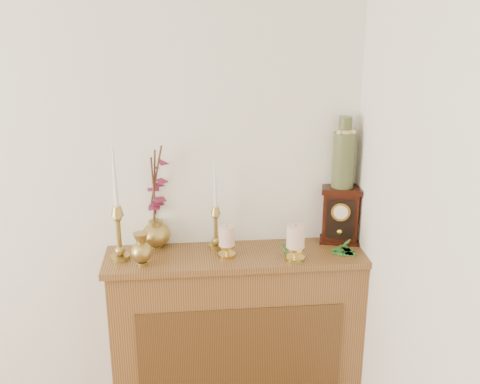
{
  "coord_description": "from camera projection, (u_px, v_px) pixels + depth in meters",
  "views": [
    {
      "loc": [
        1.17,
        -0.31,
        2.02
      ],
      "look_at": [
        1.41,
        2.05,
        1.25
      ],
      "focal_mm": 42.0,
      "sensor_mm": 36.0,
      "label": 1
    }
  ],
  "objects": [
    {
      "name": "console_shelf",
      "position": [
        237.0,
        344.0,
        2.79
      ],
      "size": [
        1.24,
        0.34,
        0.93
      ],
      "color": "brown",
      "rests_on": "ground"
    },
    {
      "name": "candlestick_left",
      "position": [
        118.0,
        224.0,
        2.52
      ],
      "size": [
        0.09,
        0.09,
        0.53
      ],
      "rotation": [
        0.0,
        0.0,
        -0.28
      ],
      "color": "#B19547",
      "rests_on": "console_shelf"
    },
    {
      "name": "candlestick_center",
      "position": [
        216.0,
        221.0,
        2.66
      ],
      "size": [
        0.07,
        0.07,
        0.43
      ],
      "rotation": [
        0.0,
        0.0,
        -0.15
      ],
      "color": "#B19547",
      "rests_on": "console_shelf"
    },
    {
      "name": "bud_vase",
      "position": [
        141.0,
        250.0,
        2.49
      ],
      "size": [
        0.1,
        0.1,
        0.15
      ],
      "rotation": [
        0.0,
        0.0,
        0.39
      ],
      "color": "#B19547",
      "rests_on": "console_shelf"
    },
    {
      "name": "ginger_jar",
      "position": [
        157.0,
        200.0,
        2.67
      ],
      "size": [
        0.21,
        0.22,
        0.51
      ],
      "rotation": [
        0.0,
        0.0,
        0.29
      ],
      "color": "#B19547",
      "rests_on": "console_shelf"
    },
    {
      "name": "pillar_candle_left",
      "position": [
        227.0,
        240.0,
        2.58
      ],
      "size": [
        0.08,
        0.08,
        0.16
      ],
      "rotation": [
        0.0,
        0.0,
        -0.25
      ],
      "color": "gold",
      "rests_on": "console_shelf"
    },
    {
      "name": "pillar_candle_right",
      "position": [
        295.0,
        241.0,
        2.54
      ],
      "size": [
        0.09,
        0.09,
        0.18
      ],
      "rotation": [
        0.0,
        0.0,
        -0.13
      ],
      "color": "gold",
      "rests_on": "console_shelf"
    },
    {
      "name": "ivy_garland",
      "position": [
        309.0,
        253.0,
        2.61
      ],
      "size": [
        0.43,
        0.19,
        0.07
      ],
      "rotation": [
        0.0,
        0.0,
        0.42
      ],
      "color": "#2B702A",
      "rests_on": "console_shelf"
    },
    {
      "name": "mantel_clock",
      "position": [
        340.0,
        215.0,
        2.74
      ],
      "size": [
        0.22,
        0.18,
        0.28
      ],
      "rotation": [
        0.0,
        0.0,
        -0.26
      ],
      "color": "black",
      "rests_on": "console_shelf"
    },
    {
      "name": "ceramic_vase",
      "position": [
        344.0,
        156.0,
        2.65
      ],
      "size": [
        0.11,
        0.11,
        0.34
      ],
      "rotation": [
        0.0,
        0.0,
        -0.26
      ],
      "color": "#1C382A",
      "rests_on": "mantel_clock"
    }
  ]
}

